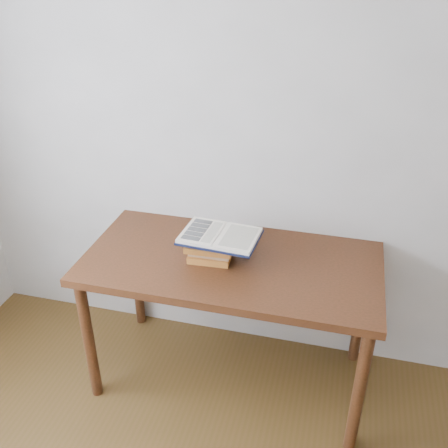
# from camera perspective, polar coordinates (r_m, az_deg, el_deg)

# --- Properties ---
(room_shell) EXTENTS (3.54, 3.54, 2.62)m
(room_shell) POSITION_cam_1_polar(r_m,az_deg,el_deg) (1.06, -19.14, -6.28)
(room_shell) COLOR beige
(room_shell) RESTS_ON ground
(desk) EXTENTS (1.51, 0.76, 0.81)m
(desk) POSITION_cam_1_polar(r_m,az_deg,el_deg) (2.60, 0.83, -5.83)
(desk) COLOR #4E2413
(desk) RESTS_ON ground
(book_stack) EXTENTS (0.25, 0.19, 0.13)m
(book_stack) POSITION_cam_1_polar(r_m,az_deg,el_deg) (2.53, -1.49, -2.67)
(book_stack) COLOR #9F5B24
(book_stack) RESTS_ON desk
(open_book) EXTENTS (0.40, 0.29, 0.03)m
(open_book) POSITION_cam_1_polar(r_m,az_deg,el_deg) (2.48, -0.45, -1.37)
(open_book) COLOR black
(open_book) RESTS_ON book_stack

